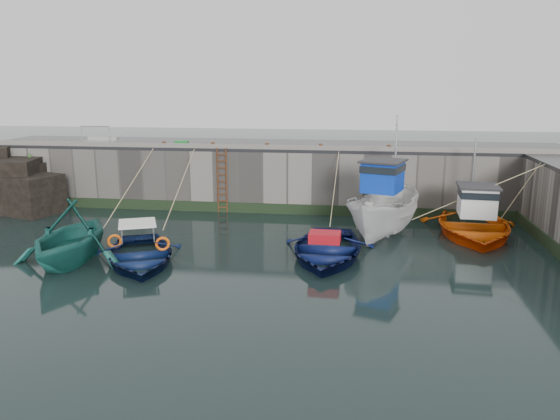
# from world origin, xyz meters

# --- Properties ---
(ground) EXTENTS (120.00, 120.00, 0.00)m
(ground) POSITION_xyz_m (0.00, 0.00, 0.00)
(ground) COLOR black
(ground) RESTS_ON ground
(quay_back) EXTENTS (30.00, 5.00, 3.00)m
(quay_back) POSITION_xyz_m (0.00, 12.50, 1.50)
(quay_back) COLOR slate
(quay_back) RESTS_ON ground
(road_back) EXTENTS (30.00, 5.00, 0.16)m
(road_back) POSITION_xyz_m (0.00, 12.50, 3.08)
(road_back) COLOR black
(road_back) RESTS_ON quay_back
(kerb_back) EXTENTS (30.00, 0.30, 0.20)m
(kerb_back) POSITION_xyz_m (0.00, 10.15, 3.26)
(kerb_back) COLOR slate
(kerb_back) RESTS_ON road_back
(algae_back) EXTENTS (30.00, 0.08, 0.50)m
(algae_back) POSITION_xyz_m (0.00, 9.96, 0.25)
(algae_back) COLOR black
(algae_back) RESTS_ON ground
(rock_outcrop) EXTENTS (5.85, 4.24, 3.41)m
(rock_outcrop) POSITION_xyz_m (-12.92, 9.11, 1.26)
(rock_outcrop) COLOR black
(rock_outcrop) RESTS_ON ground
(ladder) EXTENTS (0.51, 0.08, 3.20)m
(ladder) POSITION_xyz_m (-2.00, 9.91, 1.59)
(ladder) COLOR #3F1E0F
(ladder) RESTS_ON ground
(boat_near_white) EXTENTS (4.45, 5.08, 2.55)m
(boat_near_white) POSITION_xyz_m (-5.56, 1.68, 0.00)
(boat_near_white) COLOR #1A5B53
(boat_near_white) RESTS_ON ground
(boat_near_white_rope) EXTENTS (0.04, 6.38, 3.10)m
(boat_near_white_rope) POSITION_xyz_m (-5.56, 7.09, 0.00)
(boat_near_white_rope) COLOR tan
(boat_near_white_rope) RESTS_ON ground
(boat_near_blue) EXTENTS (5.19, 5.94, 1.03)m
(boat_near_blue) POSITION_xyz_m (-3.13, 1.97, 0.00)
(boat_near_blue) COLOR #09163B
(boat_near_blue) RESTS_ON ground
(boat_near_blue_rope) EXTENTS (0.04, 6.11, 3.10)m
(boat_near_blue_rope) POSITION_xyz_m (-3.13, 7.24, 0.00)
(boat_near_blue_rope) COLOR tan
(boat_near_blue_rope) RESTS_ON ground
(boat_near_navy) EXTENTS (3.97, 5.45, 1.11)m
(boat_near_navy) POSITION_xyz_m (3.51, 3.49, 0.00)
(boat_near_navy) COLOR #0A1444
(boat_near_navy) RESTS_ON ground
(boat_near_navy_rope) EXTENTS (0.04, 4.78, 3.10)m
(boat_near_navy_rope) POSITION_xyz_m (3.51, 8.00, 0.00)
(boat_near_navy_rope) COLOR tan
(boat_near_navy_rope) RESTS_ON ground
(boat_far_white) EXTENTS (4.14, 6.47, 5.34)m
(boat_far_white) POSITION_xyz_m (5.75, 6.73, 1.00)
(boat_far_white) COLOR silver
(boat_far_white) RESTS_ON ground
(boat_far_orange) EXTENTS (4.92, 6.58, 4.30)m
(boat_far_orange) POSITION_xyz_m (9.50, 7.41, 0.42)
(boat_far_orange) COLOR #FA5E0D
(boat_far_orange) RESTS_ON ground
(fish_crate) EXTENTS (0.68, 0.49, 0.27)m
(fish_crate) POSITION_xyz_m (-4.30, 10.87, 3.29)
(fish_crate) COLOR #167A29
(fish_crate) RESTS_ON road_back
(railing) EXTENTS (1.60, 1.05, 1.00)m
(railing) POSITION_xyz_m (-8.75, 11.25, 3.36)
(railing) COLOR #A5A8AD
(railing) RESTS_ON road_back
(bollard_a) EXTENTS (0.18, 0.18, 0.28)m
(bollard_a) POSITION_xyz_m (-5.00, 10.25, 3.30)
(bollard_a) COLOR #3F1E0F
(bollard_a) RESTS_ON road_back
(bollard_b) EXTENTS (0.18, 0.18, 0.28)m
(bollard_b) POSITION_xyz_m (-2.50, 10.25, 3.30)
(bollard_b) COLOR #3F1E0F
(bollard_b) RESTS_ON road_back
(bollard_c) EXTENTS (0.18, 0.18, 0.28)m
(bollard_c) POSITION_xyz_m (0.20, 10.25, 3.30)
(bollard_c) COLOR #3F1E0F
(bollard_c) RESTS_ON road_back
(bollard_d) EXTENTS (0.18, 0.18, 0.28)m
(bollard_d) POSITION_xyz_m (2.80, 10.25, 3.30)
(bollard_d) COLOR #3F1E0F
(bollard_d) RESTS_ON road_back
(bollard_e) EXTENTS (0.18, 0.18, 0.28)m
(bollard_e) POSITION_xyz_m (6.00, 10.25, 3.30)
(bollard_e) COLOR #3F1E0F
(bollard_e) RESTS_ON road_back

